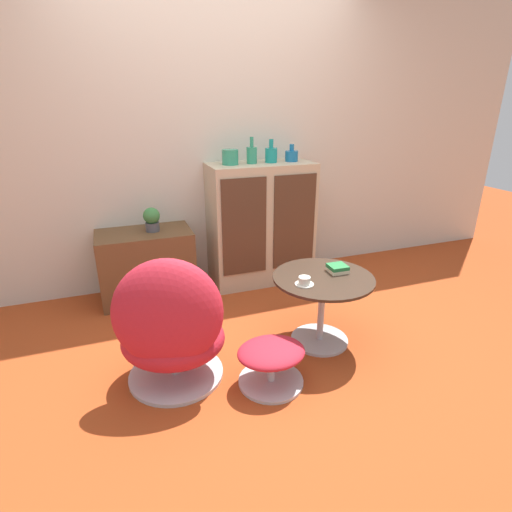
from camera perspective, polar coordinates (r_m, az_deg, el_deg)
The scene contains 14 objects.
ground_plane at distance 2.75m, azimuth 2.34°, elevation -13.40°, with size 12.00×12.00×0.00m, color #9E3D19.
wall_back at distance 3.56m, azimuth -6.06°, elevation 16.94°, with size 6.40×0.06×2.60m.
sideboard at distance 3.57m, azimuth 0.71°, elevation 4.61°, with size 0.91×0.43×1.07m.
tv_console at distance 3.44m, azimuth -15.32°, elevation -1.25°, with size 0.75×0.45×0.58m.
egg_chair at distance 2.34m, azimuth -12.06°, elevation -10.10°, with size 0.73×0.70×0.82m.
ottoman at distance 2.39m, azimuth 2.19°, elevation -14.37°, with size 0.40×0.39×0.26m.
coffee_table at distance 2.71m, azimuth 9.45°, elevation -5.82°, with size 0.67×0.67×0.49m.
vase_leftmost at distance 3.37m, azimuth -3.71°, elevation 13.92°, with size 0.13×0.13×0.12m.
vase_inner_left at distance 3.42m, azimuth -0.62°, elevation 14.30°, with size 0.09×0.09×0.22m.
vase_inner_right at distance 3.48m, azimuth 2.17°, elevation 14.29°, with size 0.10×0.10×0.19m.
vase_rightmost at distance 3.56m, azimuth 5.10°, elevation 14.12°, with size 0.11×0.11×0.15m.
potted_plant at distance 3.32m, azimuth -14.67°, elevation 5.17°, with size 0.13×0.13×0.19m.
teacup at distance 2.51m, azimuth 6.93°, elevation -3.64°, with size 0.12×0.12×0.05m.
book_stack at distance 2.73m, azimuth 11.58°, elevation -1.76°, with size 0.13×0.12×0.05m.
Camera 1 is at (-0.88, -2.08, 1.57)m, focal length 28.00 mm.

